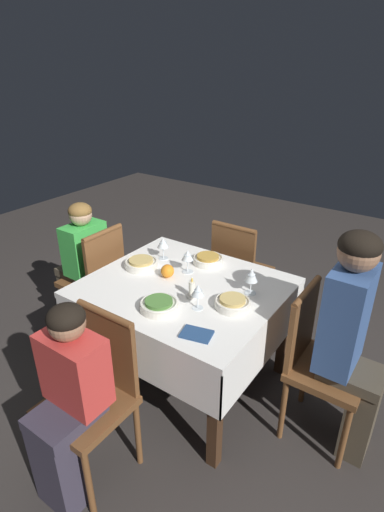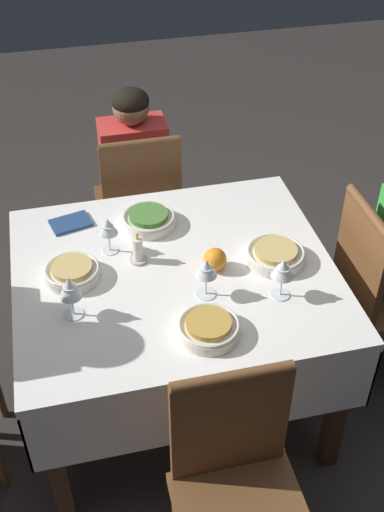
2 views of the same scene
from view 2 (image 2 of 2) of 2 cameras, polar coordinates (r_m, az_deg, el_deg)
The scene contains 17 objects.
ground_plane at distance 2.81m, azimuth -1.30°, elevation -12.41°, with size 8.00×8.00×0.00m, color #332D2B.
dining_table at distance 2.35m, azimuth -1.52°, elevation -3.10°, with size 1.14×1.00×0.72m.
chair_south at distance 3.01m, azimuth -4.67°, elevation 4.70°, with size 0.38×0.38×0.89m.
chair_west at distance 2.65m, azimuth 16.32°, elevation -2.63°, with size 0.38×0.38×0.89m.
chair_north at distance 1.99m, azimuth 4.11°, elevation -19.98°, with size 0.38×0.38×0.89m.
person_child_red at distance 3.10m, azimuth -5.22°, elevation 7.29°, with size 0.30×0.33×1.03m.
bowl_east at distance 2.27m, azimuth -10.59°, elevation -1.40°, with size 0.20×0.20×0.06m.
wine_glass_east at distance 2.08m, azimuth -10.82°, elevation -2.85°, with size 0.07×0.07×0.16m.
bowl_south at distance 2.48m, azimuth -3.86°, elevation 3.29°, with size 0.21×0.21×0.06m.
wine_glass_south at distance 2.32m, azimuth -7.51°, elevation 2.54°, with size 0.07×0.07×0.15m.
bowl_west at distance 2.33m, azimuth 7.43°, elevation 0.12°, with size 0.22×0.22×0.06m.
wine_glass_west at distance 2.13m, azimuth 8.08°, elevation -1.21°, with size 0.08×0.08×0.16m.
bowl_north at distance 2.04m, azimuth 1.49°, elevation -6.38°, with size 0.20×0.20×0.06m.
wine_glass_north at distance 2.12m, azimuth 1.26°, elevation -1.18°, with size 0.08×0.08×0.15m.
candle_centerpiece at distance 2.31m, azimuth -4.84°, elevation 0.41°, with size 0.07×0.07×0.12m.
orange_fruit at distance 2.27m, azimuth 2.06°, elevation -0.30°, with size 0.08×0.08×0.08m, color orange.
napkin_red_folded at distance 2.54m, azimuth -10.73°, elevation 2.90°, with size 0.17×0.14×0.01m.
Camera 2 is at (0.33, 1.70, 2.22)m, focal length 45.00 mm.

